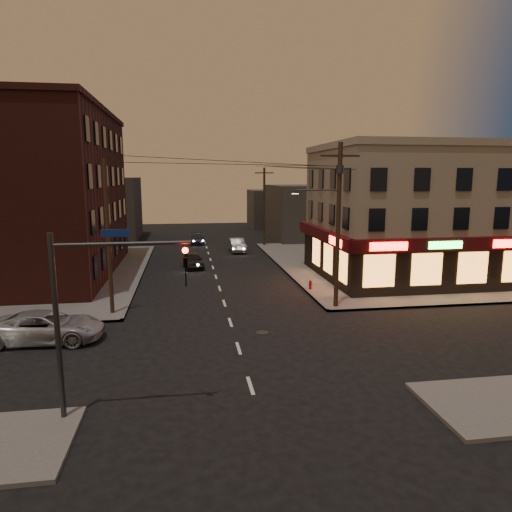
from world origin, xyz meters
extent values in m
plane|color=black|center=(0.00, 0.00, 0.00)|extent=(120.00, 120.00, 0.00)
cube|color=#514F4C|center=(18.00, 19.00, 0.07)|extent=(24.00, 28.00, 0.15)
cube|color=gray|center=(16.00, 13.50, 5.15)|extent=(15.00, 12.00, 10.00)
cube|color=gray|center=(16.00, 13.50, 10.40)|extent=(15.20, 12.20, 0.50)
cube|color=black|center=(16.00, 7.55, 1.85)|extent=(15.12, 0.25, 3.40)
cube|color=black|center=(8.55, 13.50, 1.85)|extent=(0.25, 12.12, 3.40)
cube|color=#3F0A0D|center=(16.00, 7.25, 3.65)|extent=(15.60, 0.50, 0.90)
cube|color=#3F0A0D|center=(8.25, 13.50, 3.65)|extent=(0.50, 12.60, 0.90)
cube|color=#FF140C|center=(10.70, 6.98, 3.65)|extent=(2.60, 0.06, 0.55)
cube|color=#FF140C|center=(19.50, 6.98, 3.65)|extent=(2.60, 0.06, 0.55)
cube|color=#26FF3F|center=(14.70, 6.98, 3.65)|extent=(2.40, 0.06, 0.50)
cube|color=#FF140C|center=(7.98, 9.70, 3.65)|extent=(0.06, 2.60, 0.55)
cube|color=#FF9638|center=(15.40, 7.40, 1.95)|extent=(12.40, 0.08, 2.20)
cube|color=#FF9638|center=(8.40, 12.50, 1.95)|extent=(0.08, 8.40, 2.20)
cube|color=#451B16|center=(-14.50, 19.00, 6.65)|extent=(12.00, 20.00, 13.00)
cube|color=#3F3D3A|center=(14.00, 38.00, 3.50)|extent=(10.00, 12.00, 7.00)
cube|color=#3F3D3A|center=(-13.00, 42.00, 4.00)|extent=(9.00, 10.00, 8.00)
cube|color=#3F3D3A|center=(12.00, 52.00, 3.00)|extent=(8.00, 8.00, 6.00)
cylinder|color=#382619|center=(6.80, 5.80, 5.15)|extent=(0.28, 0.28, 10.00)
cube|color=#382619|center=(6.80, 5.80, 9.35)|extent=(2.40, 0.12, 0.12)
cylinder|color=#333538|center=(6.80, 5.80, 8.55)|extent=(0.44, 0.44, 0.50)
cylinder|color=#333538|center=(5.50, 5.80, 7.35)|extent=(2.60, 0.10, 0.10)
cube|color=#333538|center=(4.10, 5.80, 7.25)|extent=(0.60, 0.25, 0.18)
cube|color=#FFD88C|center=(4.10, 5.80, 7.15)|extent=(0.35, 0.15, 0.04)
cylinder|color=#382619|center=(6.80, 32.00, 4.65)|extent=(0.26, 0.26, 9.00)
cylinder|color=#382619|center=(-6.80, 6.50, 4.65)|extent=(0.24, 0.24, 9.00)
cylinder|color=#333538|center=(-6.60, -5.60, 3.20)|extent=(0.18, 0.18, 6.40)
cylinder|color=#333538|center=(-4.40, -5.60, 6.00)|extent=(4.40, 0.12, 0.12)
imported|color=black|center=(-2.40, -5.60, 5.50)|extent=(0.16, 0.20, 1.00)
sphere|color=#FF0C05|center=(-2.40, -5.72, 5.75)|extent=(0.20, 0.20, 0.20)
cube|color=navy|center=(-4.60, -5.60, 6.35)|extent=(0.90, 0.05, 0.25)
imported|color=#9B9CA4|center=(-9.36, 2.40, 0.77)|extent=(5.67, 2.86, 1.54)
imported|color=black|center=(-1.76, 20.13, 0.69)|extent=(2.03, 4.20, 1.38)
imported|color=slate|center=(3.16, 28.45, 0.73)|extent=(1.69, 4.46, 1.45)
imported|color=#1C2438|center=(-1.03, 35.02, 0.62)|extent=(1.97, 4.37, 1.24)
cylinder|color=maroon|center=(6.40, 10.23, 0.42)|extent=(0.20, 0.20, 0.53)
sphere|color=maroon|center=(6.40, 10.23, 0.71)|extent=(0.21, 0.21, 0.21)
cylinder|color=maroon|center=(6.40, 10.23, 0.52)|extent=(0.29, 0.11, 0.11)
cylinder|color=maroon|center=(6.40, 10.23, 0.52)|extent=(0.11, 0.29, 0.11)
camera|label=1|loc=(-2.37, -20.67, 8.15)|focal=32.00mm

